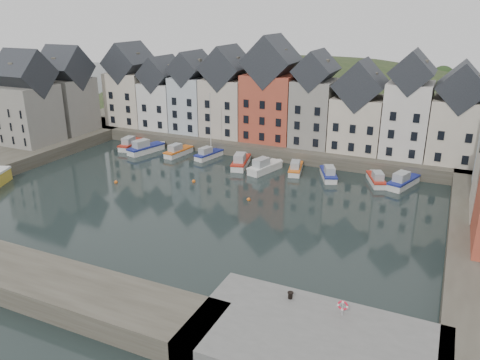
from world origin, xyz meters
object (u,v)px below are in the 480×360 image
Objects in this scene: boat_d at (208,154)px; life_ring_post at (343,306)px; boat_a at (131,144)px; mooring_bollard at (290,295)px.

life_ring_post is (30.82, -36.16, 2.15)m from boat_d.
boat_a is 0.60× the size of boat_d.
boat_a is 5.04× the size of life_ring_post.
boat_d is at bearing 126.70° from mooring_bollard.
mooring_bollard is (42.03, -35.14, 1.58)m from boat_a.
boat_d is (15.45, 0.53, -0.02)m from boat_a.
boat_d is 47.56m from life_ring_post.
boat_d is 8.43× the size of life_ring_post.
mooring_bollard is (26.58, -35.67, 1.60)m from boat_d.
boat_d is 44.51m from mooring_bollard.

